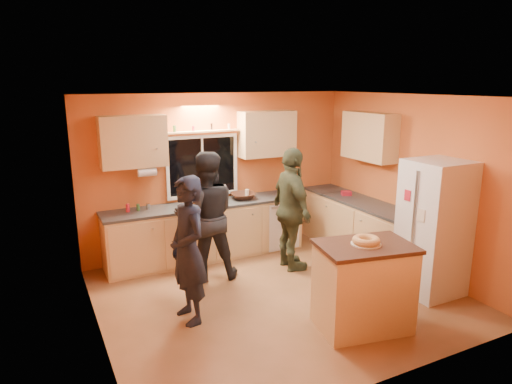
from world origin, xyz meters
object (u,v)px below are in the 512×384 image
island (363,286)px  person_left (188,250)px  refrigerator (434,228)px  person_right (292,210)px  person_center (206,216)px

island → person_left: person_left is taller
refrigerator → person_right: 1.98m
person_left → person_right: bearing=107.1°
person_left → person_center: person_center is taller
island → person_left: (-1.71, 1.06, 0.36)m
refrigerator → person_center: person_center is taller
refrigerator → person_center: 3.08m
refrigerator → person_right: (-1.27, 1.52, 0.02)m
person_center → island: bearing=130.6°
person_left → person_right: (1.87, 0.78, 0.05)m
person_left → person_center: 1.21m
person_right → person_center: bearing=84.3°
person_left → person_right: person_right is taller
island → person_left: size_ratio=0.67×
person_left → person_center: size_ratio=0.95×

